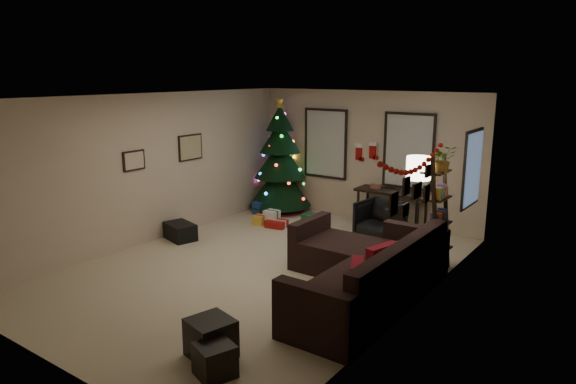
# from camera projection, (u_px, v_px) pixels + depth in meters

# --- Properties ---
(floor) EXTENTS (7.00, 7.00, 0.00)m
(floor) POSITION_uv_depth(u_px,v_px,m) (261.00, 268.00, 8.33)
(floor) COLOR #C2B393
(floor) RESTS_ON ground
(ceiling) EXTENTS (7.00, 7.00, 0.00)m
(ceiling) POSITION_uv_depth(u_px,v_px,m) (259.00, 97.00, 7.73)
(ceiling) COLOR white
(ceiling) RESTS_ON floor
(wall_back) EXTENTS (5.00, 0.00, 5.00)m
(wall_back) POSITION_uv_depth(u_px,v_px,m) (366.00, 157.00, 10.80)
(wall_back) COLOR #C8B398
(wall_back) RESTS_ON floor
(wall_front) EXTENTS (5.00, 0.00, 5.00)m
(wall_front) POSITION_uv_depth(u_px,v_px,m) (43.00, 245.00, 5.25)
(wall_front) COLOR #C8B398
(wall_front) RESTS_ON floor
(wall_left) EXTENTS (0.00, 7.00, 7.00)m
(wall_left) POSITION_uv_depth(u_px,v_px,m) (152.00, 169.00, 9.45)
(wall_left) COLOR #C8B398
(wall_left) RESTS_ON floor
(wall_right) EXTENTS (0.00, 7.00, 7.00)m
(wall_right) POSITION_uv_depth(u_px,v_px,m) (414.00, 210.00, 6.61)
(wall_right) COLOR #C8B398
(wall_right) RESTS_ON floor
(window_back_left) EXTENTS (1.05, 0.06, 1.50)m
(window_back_left) POSITION_uv_depth(u_px,v_px,m) (326.00, 144.00, 11.27)
(window_back_left) COLOR #728CB2
(window_back_left) RESTS_ON wall_back
(window_back_right) EXTENTS (1.05, 0.06, 1.50)m
(window_back_right) POSITION_uv_depth(u_px,v_px,m) (409.00, 151.00, 10.19)
(window_back_right) COLOR #728CB2
(window_back_right) RESTS_ON wall_back
(window_right_wall) EXTENTS (0.06, 0.90, 1.30)m
(window_right_wall) POSITION_uv_depth(u_px,v_px,m) (473.00, 169.00, 8.61)
(window_right_wall) COLOR #728CB2
(window_right_wall) RESTS_ON wall_right
(christmas_tree) EXTENTS (1.39, 1.39, 2.58)m
(christmas_tree) POSITION_uv_depth(u_px,v_px,m) (280.00, 164.00, 11.59)
(christmas_tree) COLOR black
(christmas_tree) RESTS_ON floor
(presents) EXTENTS (1.50, 1.01, 0.30)m
(presents) POSITION_uv_depth(u_px,v_px,m) (275.00, 217.00, 10.86)
(presents) COLOR silver
(presents) RESTS_ON floor
(sofa) EXTENTS (2.16, 3.11, 0.93)m
(sofa) POSITION_uv_depth(u_px,v_px,m) (364.00, 274.00, 7.28)
(sofa) COLOR black
(sofa) RESTS_ON floor
(pillow_red_a) EXTENTS (0.32, 0.49, 0.48)m
(pillow_red_a) POSITION_uv_depth(u_px,v_px,m) (356.00, 281.00, 6.18)
(pillow_red_a) COLOR maroon
(pillow_red_a) RESTS_ON sofa
(pillow_red_b) EXTENTS (0.26, 0.52, 0.50)m
(pillow_red_b) POSITION_uv_depth(u_px,v_px,m) (382.00, 264.00, 6.73)
(pillow_red_b) COLOR maroon
(pillow_red_b) RESTS_ON sofa
(pillow_cream) EXTENTS (0.20, 0.40, 0.38)m
(pillow_cream) POSITION_uv_depth(u_px,v_px,m) (393.00, 258.00, 6.98)
(pillow_cream) COLOR beige
(pillow_cream) RESTS_ON sofa
(ottoman_near) EXTENTS (0.55, 0.55, 0.43)m
(ottoman_near) POSITION_uv_depth(u_px,v_px,m) (211.00, 338.00, 5.71)
(ottoman_near) COLOR black
(ottoman_near) RESTS_ON floor
(ottoman_far) EXTENTS (0.47, 0.47, 0.35)m
(ottoman_far) POSITION_uv_depth(u_px,v_px,m) (215.00, 360.00, 5.35)
(ottoman_far) COLOR black
(ottoman_far) RESTS_ON floor
(desk) EXTENTS (1.44, 0.51, 0.78)m
(desk) POSITION_uv_depth(u_px,v_px,m) (392.00, 195.00, 10.30)
(desk) COLOR black
(desk) RESTS_ON floor
(desk_chair) EXTENTS (0.77, 0.73, 0.71)m
(desk_chair) POSITION_uv_depth(u_px,v_px,m) (380.00, 219.00, 9.82)
(desk_chair) COLOR black
(desk_chair) RESTS_ON floor
(bookshelf) EXTENTS (0.30, 0.54, 1.83)m
(bookshelf) POSITION_uv_depth(u_px,v_px,m) (439.00, 216.00, 8.04)
(bookshelf) COLOR black
(bookshelf) RESTS_ON floor
(potted_plant) EXTENTS (0.65, 0.65, 0.55)m
(potted_plant) POSITION_uv_depth(u_px,v_px,m) (443.00, 155.00, 7.82)
(potted_plant) COLOR #4C4C4C
(potted_plant) RESTS_ON bookshelf
(floor_lamp) EXTENTS (0.38, 0.38, 1.79)m
(floor_lamp) POSITION_uv_depth(u_px,v_px,m) (418.00, 175.00, 8.06)
(floor_lamp) COLOR black
(floor_lamp) RESTS_ON floor
(art_map) EXTENTS (0.04, 0.60, 0.50)m
(art_map) POSITION_uv_depth(u_px,v_px,m) (190.00, 147.00, 10.12)
(art_map) COLOR black
(art_map) RESTS_ON wall_left
(art_abstract) EXTENTS (0.04, 0.45, 0.35)m
(art_abstract) POSITION_uv_depth(u_px,v_px,m) (134.00, 161.00, 9.07)
(art_abstract) COLOR black
(art_abstract) RESTS_ON wall_left
(gallery) EXTENTS (0.03, 1.25, 0.54)m
(gallery) POSITION_uv_depth(u_px,v_px,m) (411.00, 194.00, 6.51)
(gallery) COLOR black
(gallery) RESTS_ON wall_right
(garland) EXTENTS (0.08, 1.90, 0.30)m
(garland) POSITION_uv_depth(u_px,v_px,m) (413.00, 162.00, 6.51)
(garland) COLOR #A5140C
(garland) RESTS_ON wall_right
(stocking_left) EXTENTS (0.20, 0.05, 0.36)m
(stocking_left) POSITION_uv_depth(u_px,v_px,m) (359.00, 152.00, 10.85)
(stocking_left) COLOR #990F0C
(stocking_left) RESTS_ON wall_back
(stocking_right) EXTENTS (0.20, 0.05, 0.36)m
(stocking_right) POSITION_uv_depth(u_px,v_px,m) (373.00, 150.00, 10.62)
(stocking_right) COLOR #990F0C
(stocking_right) RESTS_ON wall_back
(storage_bin) EXTENTS (0.71, 0.57, 0.31)m
(storage_bin) POSITION_uv_depth(u_px,v_px,m) (180.00, 231.00, 9.74)
(storage_bin) COLOR black
(storage_bin) RESTS_ON floor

